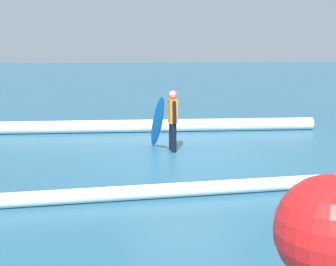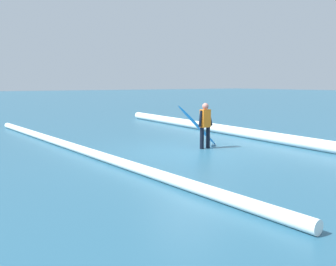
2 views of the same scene
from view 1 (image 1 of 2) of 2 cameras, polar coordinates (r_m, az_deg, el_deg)
The scene contains 6 objects.
ground_plane at distance 11.11m, azimuth 2.05°, elevation -3.17°, with size 197.28×197.28×0.00m, color #275A75.
surfer at distance 11.79m, azimuth 0.58°, elevation 1.91°, with size 0.22×0.63×1.55m.
surfboard at distance 11.75m, azimuth -1.31°, elevation 1.25°, with size 0.30×1.73×1.51m.
channel_buoy at distance 3.32m, azimuth 19.35°, elevation -12.10°, with size 0.76×0.76×1.74m.
wave_crest_foreground at distance 14.83m, azimuth -11.99°, elevation 0.73°, with size 0.39×0.39×15.69m, color white.
wave_crest_midground at distance 8.03m, azimuth -7.57°, elevation -7.49°, with size 0.25×0.25×16.64m, color white.
Camera 1 is at (1.83, 10.66, 2.53)m, focal length 49.55 mm.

